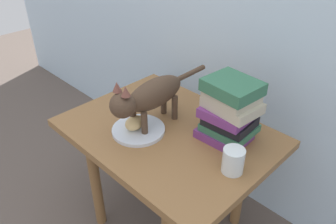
{
  "coord_description": "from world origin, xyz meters",
  "views": [
    {
      "loc": [
        0.72,
        -0.73,
        1.25
      ],
      "look_at": [
        0.0,
        0.0,
        0.59
      ],
      "focal_mm": 35.85,
      "sensor_mm": 36.0,
      "label": 1
    }
  ],
  "objects_px": {
    "bread_roll": "(135,123)",
    "candle_jar": "(233,162)",
    "plate": "(138,130)",
    "cat": "(149,96)",
    "side_table": "(168,145)",
    "book_stack": "(230,111)"
  },
  "relations": [
    {
      "from": "bread_roll",
      "to": "candle_jar",
      "type": "height_order",
      "value": "candle_jar"
    },
    {
      "from": "plate",
      "to": "cat",
      "type": "xyz_separation_m",
      "value": [
        0.01,
        0.05,
        0.13
      ]
    },
    {
      "from": "side_table",
      "to": "bread_roll",
      "type": "bearing_deg",
      "value": -130.25
    },
    {
      "from": "cat",
      "to": "book_stack",
      "type": "relative_size",
      "value": 2.05
    },
    {
      "from": "side_table",
      "to": "candle_jar",
      "type": "xyz_separation_m",
      "value": [
        0.3,
        -0.01,
        0.11
      ]
    },
    {
      "from": "book_stack",
      "to": "side_table",
      "type": "bearing_deg",
      "value": -148.84
    },
    {
      "from": "cat",
      "to": "candle_jar",
      "type": "height_order",
      "value": "cat"
    },
    {
      "from": "cat",
      "to": "candle_jar",
      "type": "relative_size",
      "value": 5.64
    },
    {
      "from": "side_table",
      "to": "candle_jar",
      "type": "distance_m",
      "value": 0.32
    },
    {
      "from": "plate",
      "to": "bread_roll",
      "type": "height_order",
      "value": "bread_roll"
    },
    {
      "from": "plate",
      "to": "cat",
      "type": "distance_m",
      "value": 0.14
    },
    {
      "from": "plate",
      "to": "candle_jar",
      "type": "xyz_separation_m",
      "value": [
        0.37,
        0.07,
        0.03
      ]
    },
    {
      "from": "plate",
      "to": "candle_jar",
      "type": "bearing_deg",
      "value": 10.69
    },
    {
      "from": "plate",
      "to": "bread_roll",
      "type": "distance_m",
      "value": 0.03
    },
    {
      "from": "side_table",
      "to": "bread_roll",
      "type": "xyz_separation_m",
      "value": [
        -0.08,
        -0.09,
        0.11
      ]
    },
    {
      "from": "plate",
      "to": "bread_roll",
      "type": "relative_size",
      "value": 2.47
    },
    {
      "from": "cat",
      "to": "book_stack",
      "type": "distance_m",
      "value": 0.29
    },
    {
      "from": "plate",
      "to": "candle_jar",
      "type": "height_order",
      "value": "candle_jar"
    },
    {
      "from": "plate",
      "to": "cat",
      "type": "height_order",
      "value": "cat"
    },
    {
      "from": "plate",
      "to": "book_stack",
      "type": "distance_m",
      "value": 0.34
    },
    {
      "from": "side_table",
      "to": "candle_jar",
      "type": "height_order",
      "value": "candle_jar"
    },
    {
      "from": "plate",
      "to": "candle_jar",
      "type": "relative_size",
      "value": 2.33
    }
  ]
}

